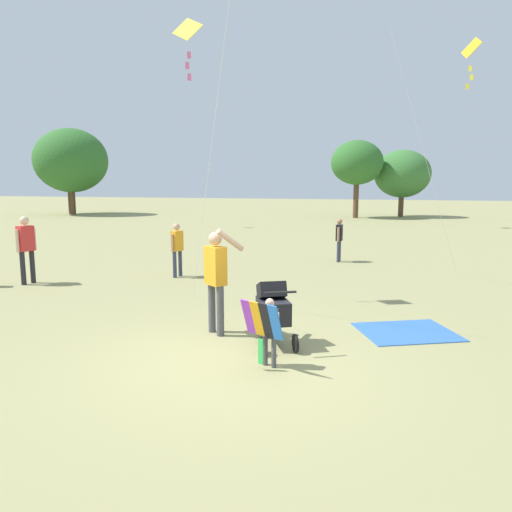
% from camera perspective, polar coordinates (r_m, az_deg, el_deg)
% --- Properties ---
extents(ground_plane, '(120.00, 120.00, 0.00)m').
position_cam_1_polar(ground_plane, '(7.23, -2.38, -12.11)').
color(ground_plane, '#938E5B').
extents(treeline_distant, '(43.90, 7.80, 6.35)m').
position_cam_1_polar(treeline_distant, '(35.54, -6.30, 10.67)').
color(treeline_distant, brown).
rests_on(treeline_distant, ground).
extents(child_with_butterfly_kite, '(0.63, 0.48, 0.98)m').
position_cam_1_polar(child_with_butterfly_kite, '(6.82, 1.38, -8.08)').
color(child_with_butterfly_kite, '#4C4C51').
rests_on(child_with_butterfly_kite, ground).
extents(person_adult_flyer, '(0.70, 0.48, 1.82)m').
position_cam_1_polar(person_adult_flyer, '(8.20, -4.69, -2.00)').
color(person_adult_flyer, '#4C4C51').
rests_on(person_adult_flyer, ground).
extents(stroller, '(0.81, 1.11, 1.03)m').
position_cam_1_polar(stroller, '(7.72, 1.98, -6.01)').
color(stroller, black).
rests_on(stroller, ground).
extents(kite_adult_black, '(1.91, 2.32, 5.89)m').
position_cam_1_polar(kite_adult_black, '(10.81, -7.74, 23.05)').
color(kite_adult_black, yellow).
rests_on(kite_adult_black, ground).
extents(kite_orange_delta, '(2.29, 3.22, 6.26)m').
position_cam_1_polar(kite_orange_delta, '(14.53, 23.36, 20.08)').
color(kite_orange_delta, '#F4A319').
rests_on(kite_orange_delta, ground).
extents(person_red_shirt, '(0.28, 0.45, 1.44)m').
position_cam_1_polar(person_red_shirt, '(13.23, -9.18, 1.21)').
color(person_red_shirt, '#33384C').
rests_on(person_red_shirt, ground).
extents(person_sitting_far, '(0.20, 0.44, 1.38)m').
position_cam_1_polar(person_sitting_far, '(15.75, 9.65, 2.26)').
color(person_sitting_far, '#33384C').
rests_on(person_sitting_far, ground).
extents(person_kid_running, '(0.33, 0.53, 1.70)m').
position_cam_1_polar(person_kid_running, '(13.43, -25.19, 1.24)').
color(person_kid_running, '#232328').
rests_on(person_kid_running, ground).
extents(picnic_blanket, '(1.93, 1.78, 0.02)m').
position_cam_1_polar(picnic_blanket, '(8.88, 17.14, -8.43)').
color(picnic_blanket, '#3366B2').
rests_on(picnic_blanket, ground).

